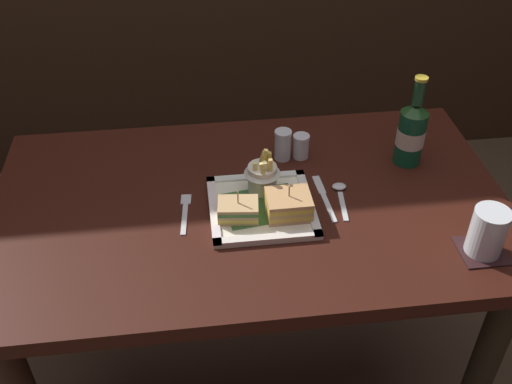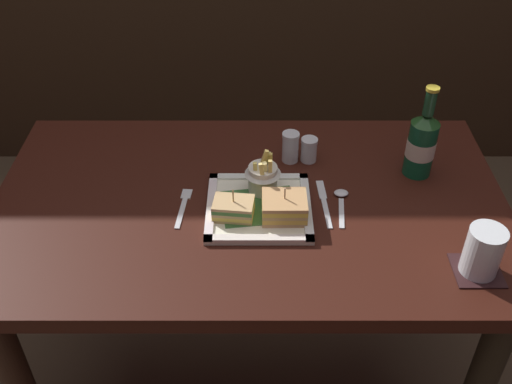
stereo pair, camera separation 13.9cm
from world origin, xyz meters
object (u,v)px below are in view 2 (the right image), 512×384
object	(u,v)px
pepper_shaker	(311,151)
sandwich_half_left	(235,209)
dining_table	(252,239)
spoon	(343,199)
square_plate	(261,208)
fries_cup	(265,174)
sandwich_half_right	(286,207)
fork	(185,205)
knife	(326,202)
water_glass	(484,255)
salt_shaker	(292,149)
beer_bottle	(424,143)

from	to	relation	value
pepper_shaker	sandwich_half_left	bearing A→B (deg)	-128.79
dining_table	spoon	bearing A→B (deg)	0.63
square_plate	sandwich_half_left	bearing A→B (deg)	-150.30
fries_cup	sandwich_half_right	bearing A→B (deg)	-63.04
fork	knife	distance (m)	0.34
square_plate	fork	world-z (taller)	square_plate
fork	spoon	size ratio (longest dim) A/B	1.05
sandwich_half_right	water_glass	size ratio (longest dim) A/B	0.94
sandwich_half_left	salt_shaker	bearing A→B (deg)	59.13
sandwich_half_left	spoon	bearing A→B (deg)	15.08
water_glass	pepper_shaker	size ratio (longest dim) A/B	1.66
salt_shaker	pepper_shaker	bearing A→B (deg)	0.00
sandwich_half_left	water_glass	world-z (taller)	water_glass
sandwich_half_left	fork	world-z (taller)	sandwich_half_left
sandwich_half_left	knife	xyz separation A→B (m)	(0.21, 0.06, -0.03)
sandwich_half_right	beer_bottle	distance (m)	0.39
spoon	salt_shaker	bearing A→B (deg)	125.06
square_plate	spoon	size ratio (longest dim) A/B	1.77
beer_bottle	fork	world-z (taller)	beer_bottle
dining_table	pepper_shaker	bearing A→B (deg)	47.80
pepper_shaker	spoon	bearing A→B (deg)	-67.71
beer_bottle	spoon	distance (m)	0.25
dining_table	water_glass	world-z (taller)	water_glass
salt_shaker	fork	bearing A→B (deg)	-144.28
knife	salt_shaker	distance (m)	0.19
sandwich_half_right	salt_shaker	distance (m)	0.24
square_plate	beer_bottle	distance (m)	0.44
water_glass	fork	distance (m)	0.67
sandwich_half_right	spoon	xyz separation A→B (m)	(0.14, 0.07, -0.03)
fork	sandwich_half_left	bearing A→B (deg)	-20.96
beer_bottle	fork	xyz separation A→B (m)	(-0.58, -0.13, -0.09)
beer_bottle	water_glass	bearing A→B (deg)	-81.04
sandwich_half_right	fork	world-z (taller)	sandwich_half_right
sandwich_half_left	pepper_shaker	size ratio (longest dim) A/B	1.49
fork	salt_shaker	world-z (taller)	salt_shaker
fork	fries_cup	bearing A→B (deg)	14.17
water_glass	dining_table	bearing A→B (deg)	153.97
water_glass	sandwich_half_right	bearing A→B (deg)	157.28
fries_cup	fork	world-z (taller)	fries_cup
dining_table	sandwich_half_right	xyz separation A→B (m)	(0.08, -0.07, 0.16)
sandwich_half_right	fork	bearing A→B (deg)	168.92
knife	water_glass	bearing A→B (deg)	-37.37
fries_cup	spoon	world-z (taller)	fries_cup
fork	pepper_shaker	world-z (taller)	pepper_shaker
salt_shaker	sandwich_half_left	bearing A→B (deg)	-120.87
sandwich_half_right	pepper_shaker	world-z (taller)	sandwich_half_right
sandwich_half_left	water_glass	xyz separation A→B (m)	(0.52, -0.17, 0.02)
sandwich_half_right	water_glass	bearing A→B (deg)	-22.72
sandwich_half_left	fork	bearing A→B (deg)	159.04
knife	pepper_shaker	world-z (taller)	pepper_shaker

